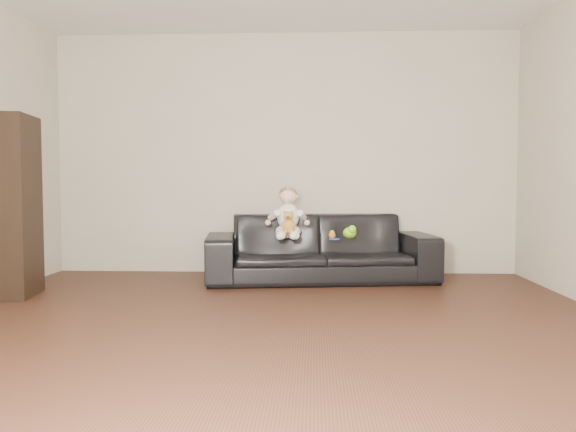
{
  "coord_description": "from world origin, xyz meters",
  "views": [
    {
      "loc": [
        0.33,
        -3.38,
        0.96
      ],
      "look_at": [
        0.07,
        2.14,
        0.65
      ],
      "focal_mm": 35.0,
      "sensor_mm": 36.0,
      "label": 1
    }
  ],
  "objects_px": {
    "baby": "(288,216)",
    "toy_blue_disc": "(335,239)",
    "cabinet": "(9,206)",
    "teddy_bear": "(288,222)",
    "toy_green": "(350,233)",
    "sofa": "(320,248)",
    "toy_rattle": "(332,235)"
  },
  "relations": [
    {
      "from": "cabinet",
      "to": "toy_blue_disc",
      "type": "height_order",
      "value": "cabinet"
    },
    {
      "from": "cabinet",
      "to": "toy_blue_disc",
      "type": "relative_size",
      "value": 15.23
    },
    {
      "from": "toy_blue_disc",
      "to": "toy_rattle",
      "type": "bearing_deg",
      "value": 107.26
    },
    {
      "from": "cabinet",
      "to": "toy_green",
      "type": "distance_m",
      "value": 3.1
    },
    {
      "from": "cabinet",
      "to": "teddy_bear",
      "type": "xyz_separation_m",
      "value": [
        2.37,
        0.66,
        -0.18
      ]
    },
    {
      "from": "teddy_bear",
      "to": "toy_blue_disc",
      "type": "height_order",
      "value": "teddy_bear"
    },
    {
      "from": "cabinet",
      "to": "toy_blue_disc",
      "type": "bearing_deg",
      "value": 4.71
    },
    {
      "from": "sofa",
      "to": "toy_green",
      "type": "distance_m",
      "value": 0.35
    },
    {
      "from": "sofa",
      "to": "teddy_bear",
      "type": "xyz_separation_m",
      "value": [
        -0.31,
        -0.28,
        0.27
      ]
    },
    {
      "from": "toy_green",
      "to": "teddy_bear",
      "type": "bearing_deg",
      "value": -162.95
    },
    {
      "from": "baby",
      "to": "toy_blue_disc",
      "type": "height_order",
      "value": "baby"
    },
    {
      "from": "cabinet",
      "to": "toy_rattle",
      "type": "bearing_deg",
      "value": 6.17
    },
    {
      "from": "cabinet",
      "to": "toy_rattle",
      "type": "xyz_separation_m",
      "value": [
        2.79,
        0.77,
        -0.31
      ]
    },
    {
      "from": "toy_green",
      "to": "toy_blue_disc",
      "type": "relative_size",
      "value": 1.57
    },
    {
      "from": "cabinet",
      "to": "toy_green",
      "type": "bearing_deg",
      "value": 6.71
    },
    {
      "from": "teddy_bear",
      "to": "cabinet",
      "type": "bearing_deg",
      "value": -173.23
    },
    {
      "from": "cabinet",
      "to": "teddy_bear",
      "type": "relative_size",
      "value": 7.27
    },
    {
      "from": "cabinet",
      "to": "teddy_bear",
      "type": "distance_m",
      "value": 2.46
    },
    {
      "from": "toy_blue_disc",
      "to": "teddy_bear",
      "type": "bearing_deg",
      "value": -175.53
    },
    {
      "from": "sofa",
      "to": "toy_green",
      "type": "bearing_deg",
      "value": -25.17
    },
    {
      "from": "sofa",
      "to": "cabinet",
      "type": "bearing_deg",
      "value": -168.19
    },
    {
      "from": "teddy_bear",
      "to": "sofa",
      "type": "bearing_deg",
      "value": 33.15
    },
    {
      "from": "cabinet",
      "to": "toy_green",
      "type": "relative_size",
      "value": 9.71
    },
    {
      "from": "cabinet",
      "to": "toy_blue_disc",
      "type": "xyz_separation_m",
      "value": [
        2.81,
        0.7,
        -0.34
      ]
    },
    {
      "from": "teddy_bear",
      "to": "toy_blue_disc",
      "type": "xyz_separation_m",
      "value": [
        0.44,
        0.03,
        -0.16
      ]
    },
    {
      "from": "sofa",
      "to": "toy_green",
      "type": "height_order",
      "value": "sofa"
    },
    {
      "from": "baby",
      "to": "toy_rattle",
      "type": "bearing_deg",
      "value": -14.59
    },
    {
      "from": "teddy_bear",
      "to": "toy_green",
      "type": "height_order",
      "value": "teddy_bear"
    },
    {
      "from": "toy_blue_disc",
      "to": "toy_green",
      "type": "bearing_deg",
      "value": 43.94
    },
    {
      "from": "sofa",
      "to": "teddy_bear",
      "type": "height_order",
      "value": "teddy_bear"
    },
    {
      "from": "toy_green",
      "to": "toy_blue_disc",
      "type": "distance_m",
      "value": 0.22
    },
    {
      "from": "cabinet",
      "to": "toy_green",
      "type": "height_order",
      "value": "cabinet"
    }
  ]
}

